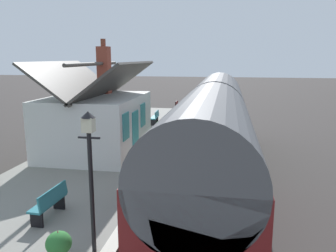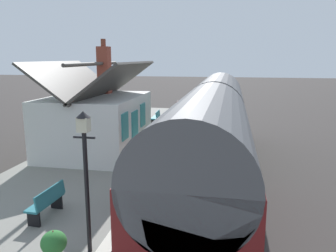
# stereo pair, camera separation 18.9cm
# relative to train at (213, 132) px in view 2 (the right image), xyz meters

# --- Properties ---
(ground_plane) EXTENTS (160.00, 160.00, 0.00)m
(ground_plane) POSITION_rel_train_xyz_m (-0.84, 0.90, -2.21)
(ground_plane) COLOR #383330
(platform) EXTENTS (32.00, 6.10, 0.86)m
(platform) POSITION_rel_train_xyz_m (-0.84, 4.95, -1.78)
(platform) COLOR gray
(platform) RESTS_ON ground
(platform_edge_coping) EXTENTS (32.00, 0.36, 0.02)m
(platform_edge_coping) POSITION_rel_train_xyz_m (-0.84, 2.08, -1.35)
(platform_edge_coping) COLOR beige
(platform_edge_coping) RESTS_ON platform
(rail_near) EXTENTS (52.00, 0.08, 0.14)m
(rail_near) POSITION_rel_train_xyz_m (-0.84, -0.72, -2.14)
(rail_near) COLOR gray
(rail_near) RESTS_ON ground
(rail_far) EXTENTS (52.00, 0.08, 0.14)m
(rail_far) POSITION_rel_train_xyz_m (-0.84, 0.72, -2.14)
(rail_far) COLOR gray
(rail_far) RESTS_ON ground
(train) EXTENTS (17.35, 2.73, 4.32)m
(train) POSITION_rel_train_xyz_m (0.00, 0.00, 0.00)
(train) COLOR black
(train) RESTS_ON ground
(station_building) EXTENTS (5.77, 4.28, 5.31)m
(station_building) POSITION_rel_train_xyz_m (0.78, 5.49, 0.12)
(station_building) COLOR white
(station_building) RESTS_ON platform
(bench_platform_end) EXTENTS (1.42, 0.50, 0.88)m
(bench_platform_end) POSITION_rel_train_xyz_m (7.95, 4.22, -0.88)
(bench_platform_end) COLOR #26727F
(bench_platform_end) RESTS_ON platform
(bench_near_building) EXTENTS (1.42, 0.49, 0.88)m
(bench_near_building) POSITION_rel_train_xyz_m (-5.89, 4.25, -0.88)
(bench_near_building) COLOR #26727F
(bench_near_building) RESTS_ON platform
(planter_by_door) EXTENTS (0.71, 0.32, 0.58)m
(planter_by_door) POSITION_rel_train_xyz_m (9.44, 6.93, -1.08)
(planter_by_door) COLOR gray
(planter_by_door) RESTS_ON platform
(planter_corner_building) EXTENTS (1.08, 0.32, 0.59)m
(planter_corner_building) POSITION_rel_train_xyz_m (5.96, 3.56, -1.07)
(planter_corner_building) COLOR gray
(planter_corner_building) RESTS_ON platform
(planter_edge_far) EXTENTS (0.55, 0.55, 0.84)m
(planter_edge_far) POSITION_rel_train_xyz_m (-7.91, 2.92, -0.94)
(planter_edge_far) COLOR black
(planter_edge_far) RESTS_ON platform
(planter_bench_left) EXTENTS (0.80, 0.32, 0.55)m
(planter_bench_left) POSITION_rel_train_xyz_m (5.33, 4.61, -1.09)
(planter_bench_left) COLOR teal
(planter_bench_left) RESTS_ON platform
(planter_under_sign) EXTENTS (0.40, 0.40, 0.72)m
(planter_under_sign) POSITION_rel_train_xyz_m (9.61, 5.34, -1.01)
(planter_under_sign) COLOR #9E5138
(planter_under_sign) RESTS_ON platform
(lamp_post_platform) EXTENTS (0.32, 0.50, 3.31)m
(lamp_post_platform) POSITION_rel_train_xyz_m (-7.27, 2.40, 0.98)
(lamp_post_platform) COLOR black
(lamp_post_platform) RESTS_ON platform
(station_sign_board) EXTENTS (0.96, 0.06, 1.57)m
(station_sign_board) POSITION_rel_train_xyz_m (8.30, 2.82, -0.17)
(station_sign_board) COLOR black
(station_sign_board) RESTS_ON platform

